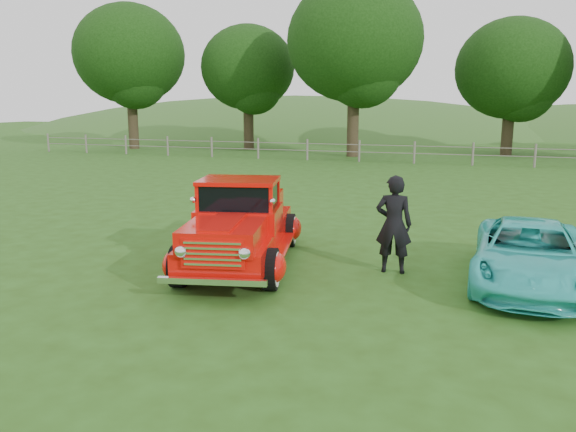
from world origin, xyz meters
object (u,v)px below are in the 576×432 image
(tree_mid_west, at_px, (248,68))
(man, at_px, (394,224))
(teal_sedan, at_px, (530,255))
(tree_far_west, at_px, (129,55))
(tree_near_east, at_px, (512,69))
(tree_near_west, at_px, (355,41))
(red_pickup, at_px, (240,226))

(tree_mid_west, distance_m, man, 29.86)
(tree_mid_west, distance_m, teal_sedan, 31.15)
(man, bearing_deg, tree_mid_west, -67.23)
(tree_far_west, bearing_deg, man, -48.36)
(tree_mid_west, xyz_separation_m, man, (13.53, -26.22, -4.59))
(tree_near_east, xyz_separation_m, teal_sedan, (-1.02, -27.27, -4.67))
(tree_mid_west, bearing_deg, teal_sedan, -58.69)
(tree_near_east, bearing_deg, tree_far_west, -173.16)
(tree_near_west, relative_size, red_pickup, 1.99)
(tree_far_west, relative_size, red_pickup, 1.90)
(red_pickup, bearing_deg, tree_near_west, 84.39)
(tree_far_west, height_order, man, tree_far_west)
(tree_near_west, distance_m, man, 24.57)
(tree_far_west, relative_size, teal_sedan, 2.40)
(tree_mid_west, xyz_separation_m, tree_near_west, (8.00, -3.00, 1.25))
(red_pickup, bearing_deg, tree_near_east, 65.12)
(red_pickup, distance_m, teal_sedan, 5.49)
(tree_near_east, relative_size, man, 4.36)
(red_pickup, bearing_deg, tree_far_west, 115.24)
(tree_near_west, xyz_separation_m, teal_sedan, (7.98, -23.27, -6.22))
(tree_near_east, distance_m, teal_sedan, 27.69)
(teal_sedan, bearing_deg, tree_far_west, 138.02)
(tree_far_west, distance_m, tree_near_east, 25.21)
(tree_mid_west, height_order, tree_near_east, tree_mid_west)
(tree_mid_west, relative_size, tree_near_east, 1.02)
(tree_far_west, distance_m, tree_mid_west, 8.30)
(tree_near_west, xyz_separation_m, red_pickup, (2.51, -23.64, -6.00))
(tree_near_west, xyz_separation_m, tree_near_east, (9.00, 4.00, -1.55))
(red_pickup, height_order, man, man)
(tree_near_east, bearing_deg, tree_near_west, -156.04)
(tree_mid_west, height_order, red_pickup, tree_mid_west)
(tree_far_west, height_order, tree_mid_west, tree_far_west)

